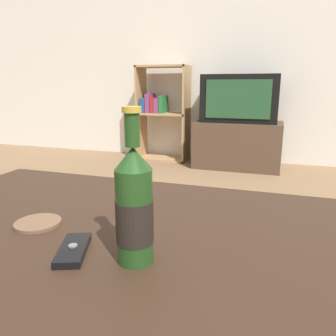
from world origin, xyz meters
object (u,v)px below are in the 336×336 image
object	(u,v)px
tv_stand	(238,144)
cell_phone	(73,250)
bookshelf	(161,111)
television	(240,98)
beer_bottle	(134,207)

from	to	relation	value
tv_stand	cell_phone	distance (m)	2.82
tv_stand	bookshelf	world-z (taller)	bookshelf
television	cell_phone	distance (m)	2.81
cell_phone	beer_bottle	bearing A→B (deg)	-15.66
television	bookshelf	xyz separation A→B (m)	(-0.85, 0.11, -0.15)
television	beer_bottle	xyz separation A→B (m)	(0.12, -2.79, -0.08)
tv_stand	cell_phone	xyz separation A→B (m)	(-0.00, -2.80, 0.27)
television	cell_phone	world-z (taller)	television
bookshelf	cell_phone	xyz separation A→B (m)	(0.85, -2.91, -0.03)
television	beer_bottle	bearing A→B (deg)	-87.51
television	cell_phone	size ratio (longest dim) A/B	5.58
tv_stand	bookshelf	size ratio (longest dim) A/B	0.83
bookshelf	tv_stand	bearing A→B (deg)	-6.83
bookshelf	cell_phone	size ratio (longest dim) A/B	7.79
tv_stand	beer_bottle	distance (m)	2.82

